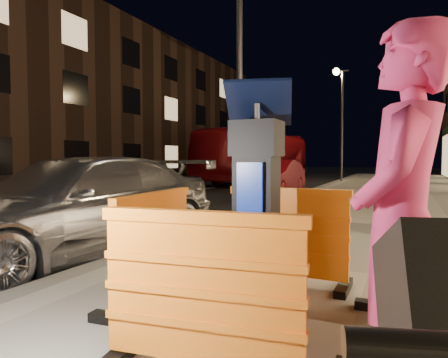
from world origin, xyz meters
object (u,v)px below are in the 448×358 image
at_px(car_silver, 75,256).
at_px(car_red, 274,196).
at_px(barrier_kerbside, 155,247).
at_px(barrier_back, 288,236).
at_px(barrier_bldgside, 386,271).
at_px(man, 402,228).
at_px(bus_doubledecker, 257,182).
at_px(barrier_front, 201,295).
at_px(parking_kiosk, 257,209).

height_order(car_silver, car_red, car_silver).
relative_size(barrier_kerbside, car_red, 0.30).
bearing_deg(barrier_back, barrier_bldgside, -44.11).
bearing_deg(man, car_silver, -114.49).
xyz_separation_m(bus_doubledecker, man, (7.92, -20.39, 1.10)).
bearing_deg(barrier_bldgside, car_red, 20.50).
bearing_deg(barrier_front, car_red, 98.08).
relative_size(car_silver, car_red, 1.20).
bearing_deg(parking_kiosk, barrier_back, 87.89).
bearing_deg(barrier_back, barrier_front, -89.11).
height_order(barrier_back, man, man).
distance_m(barrier_front, barrier_bldgside, 1.34).
xyz_separation_m(barrier_back, car_silver, (-3.28, 0.45, -0.64)).
distance_m(car_silver, man, 5.05).
relative_size(barrier_back, bus_doubledecker, 0.11).
xyz_separation_m(barrier_bldgside, car_silver, (-4.23, 1.40, -0.64)).
height_order(barrier_kerbside, bus_doubledecker, bus_doubledecker).
bearing_deg(car_red, car_silver, -88.98).
bearing_deg(barrier_front, parking_kiosk, 82.89).
xyz_separation_m(barrier_kerbside, bus_doubledecker, (-5.93, 19.44, -0.64)).
height_order(barrier_kerbside, car_red, barrier_kerbside).
bearing_deg(car_red, barrier_back, -71.86).
bearing_deg(barrier_front, car_silver, 137.28).
bearing_deg(car_silver, barrier_bldgside, -10.85).
height_order(barrier_front, man, man).
bearing_deg(parking_kiosk, barrier_kerbside, 177.89).
distance_m(parking_kiosk, car_silver, 3.71).
relative_size(barrier_front, barrier_back, 1.00).
height_order(barrier_back, car_silver, barrier_back).
height_order(barrier_bldgside, car_silver, barrier_bldgside).
distance_m(barrier_back, car_red, 11.15).
height_order(barrier_front, barrier_kerbside, same).
height_order(car_red, bus_doubledecker, bus_doubledecker).
distance_m(barrier_kerbside, car_silver, 2.80).
distance_m(barrier_front, bus_doubledecker, 21.53).
xyz_separation_m(barrier_back, bus_doubledecker, (-6.88, 18.49, -0.64)).
relative_size(barrier_front, barrier_kerbside, 1.00).
relative_size(barrier_kerbside, bus_doubledecker, 0.11).
height_order(barrier_back, car_red, barrier_back).
distance_m(barrier_bldgside, man, 1.06).
relative_size(parking_kiosk, barrier_back, 1.40).
bearing_deg(car_silver, barrier_kerbside, -23.53).
height_order(car_silver, bus_doubledecker, bus_doubledecker).
xyz_separation_m(barrier_back, car_red, (-3.40, 10.61, -0.64)).
distance_m(barrier_bldgside, car_silver, 4.50).
bearing_deg(barrier_bldgside, barrier_kerbside, 89.89).
distance_m(parking_kiosk, barrier_kerbside, 1.03).
distance_m(parking_kiosk, bus_doubledecker, 20.65).
xyz_separation_m(barrier_front, barrier_kerbside, (-0.95, 0.95, 0.00)).
xyz_separation_m(barrier_front, car_silver, (-3.28, 2.35, -0.64)).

